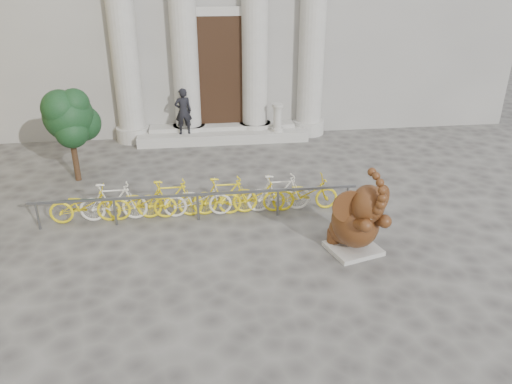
{
  "coord_description": "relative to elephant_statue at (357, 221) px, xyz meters",
  "views": [
    {
      "loc": [
        -0.98,
        -7.7,
        5.9
      ],
      "look_at": [
        0.32,
        2.51,
        1.1
      ],
      "focal_mm": 35.0,
      "sensor_mm": 36.0,
      "label": 1
    }
  ],
  "objects": [
    {
      "name": "bike_rack",
      "position": [
        -3.41,
        2.17,
        -0.27
      ],
      "size": [
        8.0,
        0.53,
        1.0
      ],
      "color": "slate",
      "rests_on": "ground"
    },
    {
      "name": "entrance_steps",
      "position": [
        -2.39,
        7.92,
        -0.59
      ],
      "size": [
        6.0,
        1.2,
        0.36
      ],
      "primitive_type": "cube",
      "color": "#A8A59E",
      "rests_on": "ground"
    },
    {
      "name": "tree",
      "position": [
        -6.84,
        4.86,
        1.13
      ],
      "size": [
        1.58,
        1.44,
        2.73
      ],
      "color": "#332114",
      "rests_on": "ground"
    },
    {
      "name": "balustrade_post",
      "position": [
        -0.47,
        7.62,
        0.04
      ],
      "size": [
        0.4,
        0.4,
        0.98
      ],
      "color": "#A8A59E",
      "rests_on": "entrance_steps"
    },
    {
      "name": "elephant_statue",
      "position": [
        0.0,
        0.0,
        0.0
      ],
      "size": [
        1.4,
        1.68,
        2.12
      ],
      "rotation": [
        0.0,
        0.0,
        0.28
      ],
      "color": "#A8A59E",
      "rests_on": "ground"
    },
    {
      "name": "pedestrian",
      "position": [
        -3.75,
        7.75,
        0.39
      ],
      "size": [
        0.64,
        0.48,
        1.61
      ],
      "primitive_type": "imported",
      "rotation": [
        0.0,
        0.0,
        3.31
      ],
      "color": "black",
      "rests_on": "entrance_steps"
    },
    {
      "name": "ground",
      "position": [
        -2.39,
        -1.48,
        -0.77
      ],
      "size": [
        80.0,
        80.0,
        0.0
      ],
      "primitive_type": "plane",
      "color": "#474442",
      "rests_on": "ground"
    }
  ]
}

